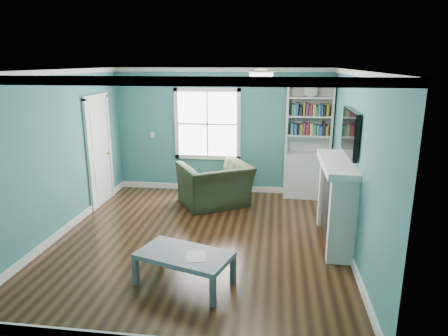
# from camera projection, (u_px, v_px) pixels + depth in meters

# --- Properties ---
(floor) EXTENTS (5.00, 5.00, 0.00)m
(floor) POSITION_uv_depth(u_px,v_px,m) (200.00, 239.00, 6.30)
(floor) COLOR black
(floor) RESTS_ON ground
(room_walls) EXTENTS (5.00, 5.00, 5.00)m
(room_walls) POSITION_uv_depth(u_px,v_px,m) (198.00, 141.00, 5.89)
(room_walls) COLOR #3B767A
(room_walls) RESTS_ON ground
(trim) EXTENTS (4.50, 5.00, 2.60)m
(trim) POSITION_uv_depth(u_px,v_px,m) (199.00, 163.00, 5.98)
(trim) COLOR white
(trim) RESTS_ON ground
(window) EXTENTS (1.40, 0.06, 1.50)m
(window) POSITION_uv_depth(u_px,v_px,m) (207.00, 124.00, 8.35)
(window) COLOR white
(window) RESTS_ON room_walls
(bookshelf) EXTENTS (0.90, 0.35, 2.31)m
(bookshelf) POSITION_uv_depth(u_px,v_px,m) (307.00, 153.00, 8.04)
(bookshelf) COLOR silver
(bookshelf) RESTS_ON ground
(fireplace) EXTENTS (0.44, 1.58, 1.30)m
(fireplace) POSITION_uv_depth(u_px,v_px,m) (336.00, 203.00, 6.06)
(fireplace) COLOR black
(fireplace) RESTS_ON ground
(tv) EXTENTS (0.06, 1.10, 0.65)m
(tv) POSITION_uv_depth(u_px,v_px,m) (350.00, 132.00, 5.77)
(tv) COLOR black
(tv) RESTS_ON fireplace
(door) EXTENTS (0.12, 0.98, 2.17)m
(door) POSITION_uv_depth(u_px,v_px,m) (99.00, 150.00, 7.65)
(door) COLOR silver
(door) RESTS_ON ground
(ceiling_fixture) EXTENTS (0.38, 0.38, 0.15)m
(ceiling_fixture) POSITION_uv_depth(u_px,v_px,m) (261.00, 74.00, 5.63)
(ceiling_fixture) COLOR white
(ceiling_fixture) RESTS_ON room_walls
(light_switch) EXTENTS (0.08, 0.01, 0.12)m
(light_switch) POSITION_uv_depth(u_px,v_px,m) (152.00, 135.00, 8.56)
(light_switch) COLOR white
(light_switch) RESTS_ON room_walls
(recliner) EXTENTS (1.50, 1.35, 1.10)m
(recliner) POSITION_uv_depth(u_px,v_px,m) (215.00, 178.00, 7.69)
(recliner) COLOR black
(recliner) RESTS_ON ground
(coffee_table) EXTENTS (1.28, 0.95, 0.42)m
(coffee_table) POSITION_uv_depth(u_px,v_px,m) (184.00, 257.00, 4.96)
(coffee_table) COLOR #515661
(coffee_table) RESTS_ON ground
(paper_sheet) EXTENTS (0.30, 0.35, 0.00)m
(paper_sheet) POSITION_uv_depth(u_px,v_px,m) (196.00, 256.00, 4.86)
(paper_sheet) COLOR white
(paper_sheet) RESTS_ON coffee_table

